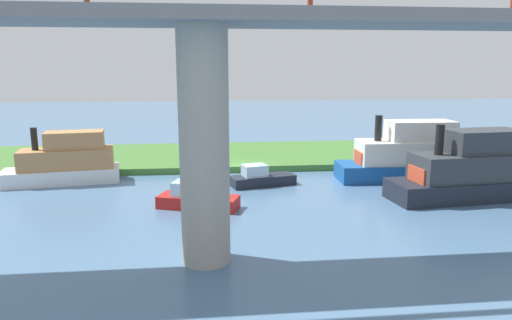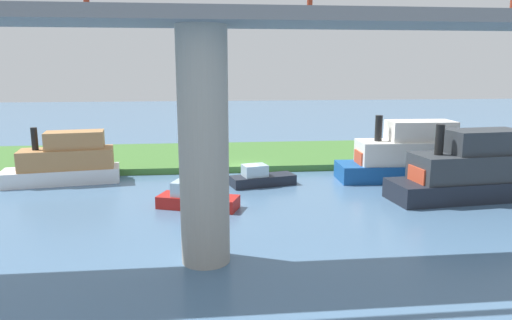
% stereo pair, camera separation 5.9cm
% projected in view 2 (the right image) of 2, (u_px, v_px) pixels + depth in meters
% --- Properties ---
extents(ground_plane, '(160.00, 160.00, 0.00)m').
position_uv_depth(ground_plane, '(243.00, 173.00, 36.08)').
color(ground_plane, '#4C7093').
extents(grassy_bank, '(80.00, 12.00, 0.50)m').
position_uv_depth(grassy_bank, '(237.00, 156.00, 41.89)').
color(grassy_bank, '#427533').
rests_on(grassy_bank, ground).
extents(bridge_pylon, '(2.02, 2.02, 9.64)m').
position_uv_depth(bridge_pylon, '(204.00, 148.00, 18.76)').
color(bridge_pylon, '#9E998E').
rests_on(bridge_pylon, ground).
extents(bridge_span, '(65.48, 4.30, 3.25)m').
position_uv_depth(bridge_span, '(201.00, 11.00, 17.74)').
color(bridge_span, slate).
rests_on(bridge_span, bridge_pylon).
extents(person_on_bank, '(0.51, 0.51, 1.39)m').
position_uv_depth(person_on_bank, '(202.00, 153.00, 37.84)').
color(person_on_bank, '#2D334C').
rests_on(person_on_bank, grassy_bank).
extents(mooring_post, '(0.20, 0.20, 0.74)m').
position_uv_depth(mooring_post, '(211.00, 160.00, 36.48)').
color(mooring_post, brown).
rests_on(mooring_post, grassy_bank).
extents(skiff_small, '(9.31, 3.44, 4.70)m').
position_uv_depth(skiff_small, '(406.00, 156.00, 33.64)').
color(skiff_small, '#195199').
rests_on(skiff_small, ground).
extents(motorboat_white, '(4.70, 2.62, 1.48)m').
position_uv_depth(motorboat_white, '(261.00, 178.00, 32.21)').
color(motorboat_white, '#1E232D').
rests_on(motorboat_white, ground).
extents(pontoon_yellow, '(8.10, 3.79, 3.98)m').
position_uv_depth(pontoon_yellow, '(65.00, 162.00, 32.83)').
color(pontoon_yellow, white).
rests_on(pontoon_yellow, ground).
extents(riverboat_paddlewheel, '(9.44, 3.94, 4.69)m').
position_uv_depth(riverboat_paddlewheel, '(469.00, 171.00, 28.73)').
color(riverboat_paddlewheel, '#1E232D').
rests_on(riverboat_paddlewheel, ground).
extents(motorboat_red, '(4.92, 3.09, 1.54)m').
position_uv_depth(motorboat_red, '(196.00, 199.00, 27.04)').
color(motorboat_red, red).
rests_on(motorboat_red, ground).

